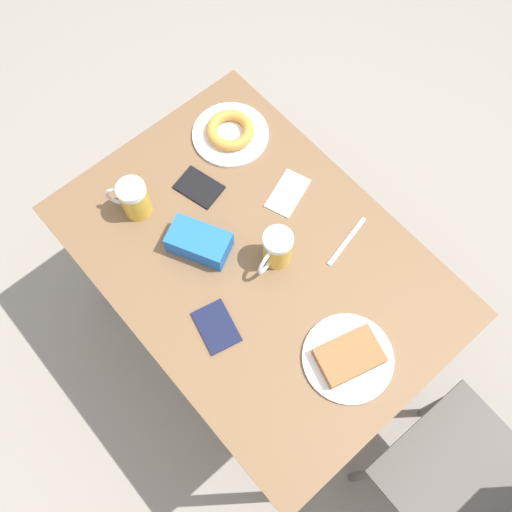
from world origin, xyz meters
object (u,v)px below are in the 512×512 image
(napkin_folded, at_px, (288,193))
(fork, at_px, (347,241))
(blue_pouch, at_px, (199,242))
(passport_far_edge, at_px, (199,187))
(passport_near_edge, at_px, (216,327))
(beer_mug_center, at_px, (277,249))
(plate_with_donut, at_px, (230,132))
(beer_mug_left, at_px, (133,199))
(chair, at_px, (504,511))
(plate_with_cake, at_px, (349,357))

(napkin_folded, bearing_deg, fork, 95.61)
(napkin_folded, bearing_deg, blue_pouch, -6.80)
(passport_far_edge, bearing_deg, passport_near_edge, 57.33)
(passport_near_edge, bearing_deg, napkin_folded, -157.25)
(napkin_folded, relative_size, fork, 0.90)
(beer_mug_center, xyz_separation_m, passport_far_edge, (0.02, -0.31, -0.06))
(plate_with_donut, distance_m, beer_mug_center, 0.42)
(passport_far_edge, height_order, blue_pouch, blue_pouch)
(fork, bearing_deg, beer_mug_left, -50.89)
(beer_mug_left, xyz_separation_m, napkin_folded, (-0.35, 0.24, -0.06))
(passport_near_edge, bearing_deg, beer_mug_left, -97.08)
(plate_with_donut, bearing_deg, beer_mug_center, 67.07)
(blue_pouch, bearing_deg, beer_mug_left, -73.92)
(passport_far_edge, bearing_deg, beer_mug_left, -19.20)
(chair, bearing_deg, beer_mug_center, -86.40)
(plate_with_donut, height_order, beer_mug_center, beer_mug_center)
(plate_with_cake, relative_size, passport_far_edge, 1.61)
(napkin_folded, xyz_separation_m, passport_near_edge, (0.40, 0.17, 0.00))
(plate_with_donut, bearing_deg, passport_far_edge, 22.99)
(napkin_folded, relative_size, blue_pouch, 0.84)
(fork, xyz_separation_m, blue_pouch, (0.31, -0.25, 0.03))
(beer_mug_left, bearing_deg, beer_mug_center, 117.91)
(passport_near_edge, distance_m, passport_far_edge, 0.42)
(plate_with_donut, xyz_separation_m, beer_mug_center, (0.16, 0.39, 0.04))
(passport_far_edge, bearing_deg, beer_mug_center, 93.90)
(chair, distance_m, passport_near_edge, 0.89)
(fork, bearing_deg, napkin_folded, -84.39)
(passport_near_edge, distance_m, blue_pouch, 0.23)
(plate_with_donut, height_order, passport_far_edge, plate_with_donut)
(napkin_folded, distance_m, fork, 0.22)
(passport_near_edge, bearing_deg, plate_with_donut, -133.63)
(plate_with_cake, bearing_deg, blue_pouch, -79.90)
(fork, bearing_deg, blue_pouch, -38.82)
(beer_mug_left, height_order, passport_near_edge, beer_mug_left)
(plate_with_cake, height_order, blue_pouch, blue_pouch)
(beer_mug_left, bearing_deg, blue_pouch, 106.08)
(plate_with_donut, bearing_deg, passport_near_edge, 46.37)
(chair, height_order, plate_with_donut, chair)
(passport_near_edge, bearing_deg, chair, 108.43)
(plate_with_cake, height_order, beer_mug_center, beer_mug_center)
(beer_mug_left, relative_size, napkin_folded, 0.77)
(beer_mug_left, distance_m, napkin_folded, 0.43)
(fork, relative_size, passport_far_edge, 1.22)
(plate_with_donut, relative_size, passport_far_edge, 1.59)
(plate_with_cake, bearing_deg, plate_with_donut, -106.57)
(plate_with_cake, distance_m, beer_mug_center, 0.33)
(passport_far_edge, bearing_deg, fork, 116.61)
(fork, height_order, passport_far_edge, passport_far_edge)
(beer_mug_center, relative_size, passport_far_edge, 0.84)
(napkin_folded, bearing_deg, plate_with_donut, -91.15)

